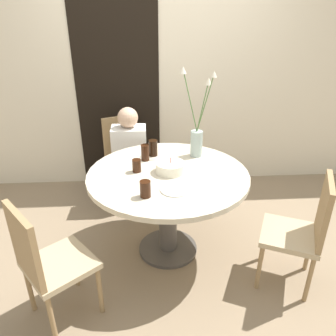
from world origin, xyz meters
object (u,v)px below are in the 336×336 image
Objects in this scene: chair_right_flank at (46,260)px; flower_vase at (197,133)px; drink_glass_0 at (145,153)px; drink_glass_3 at (145,189)px; chair_far_back at (304,228)px; drink_glass_1 at (137,166)px; person_woman at (130,161)px; birthday_cake at (170,167)px; drink_glass_2 at (153,148)px; chair_left_flank at (125,155)px; side_plate at (175,189)px.

chair_right_flank is 1.51m from flower_vase.
drink_glass_3 is at bearing -89.94° from drink_glass_0.
drink_glass_1 is at bearing -86.88° from chair_far_back.
flower_vase is 0.47m from drink_glass_0.
chair_right_flank reaches higher than drink_glass_0.
person_woman is at bearing -56.76° from chair_right_flank.
birthday_cake is at bearing 61.70° from drink_glass_3.
flower_vase is (1.07, 0.97, 0.46)m from chair_right_flank.
flower_vase reaches higher than drink_glass_3.
chair_left_flank is at bearing 115.78° from drink_glass_2.
chair_far_back is 1.78m from person_woman.
chair_right_flank reaches higher than drink_glass_2.
flower_vase is at bearing 68.64° from side_plate.
drink_glass_3 is at bearing -123.30° from flower_vase.
chair_left_flank is 0.75m from drink_glass_2.
birthday_cake is 1.64× the size of drink_glass_0.
chair_right_flank is at bearing -124.81° from drink_glass_2.
drink_glass_1 is at bearing -103.01° from chair_left_flank.
drink_glass_1 is (-0.51, -0.29, -0.15)m from flower_vase.
birthday_cake is 1.08× the size of side_plate.
person_woman reaches higher than chair_left_flank.
chair_right_flank is (-0.40, -1.61, 0.00)m from chair_left_flank.
drink_glass_0 is at bearing -73.99° from chair_right_flank.
drink_glass_1 is (0.56, 0.69, 0.30)m from chair_right_flank.
person_woman is (-0.16, 0.56, -0.33)m from drink_glass_0.
side_plate is 2.05× the size of drink_glass_1.
drink_glass_3 is at bearing -80.11° from drink_glass_1.
chair_left_flank reaches higher than drink_glass_3.
drink_glass_1 is (-0.26, 0.02, 0.01)m from birthday_cake.
flower_vase reaches higher than chair_right_flank.
chair_far_back is 1.11m from flower_vase.
drink_glass_0 is at bearing -73.63° from person_woman.
drink_glass_2 reaches higher than drink_glass_1.
drink_glass_2 is at bearing 110.79° from birthday_cake.
flower_vase reaches higher than drink_glass_2.
drink_glass_0 is 1.18× the size of drink_glass_3.
chair_left_flank is 1.93m from chair_far_back.
drink_glass_0 is 1.35× the size of drink_glass_1.
drink_glass_2 is (0.69, 1.00, 0.32)m from chair_right_flank.
chair_far_back reaches higher than drink_glass_0.
chair_far_back is 7.68× the size of drink_glass_3.
drink_glass_0 is (-1.12, 0.68, 0.32)m from chair_far_back.
flower_vase reaches higher than drink_glass_1.
birthday_cake is 0.31× the size of flower_vase.
birthday_cake is at bearing -90.21° from chair_right_flank.
chair_right_flank is 1.21× the size of flower_vase.
chair_left_flank reaches higher than drink_glass_2.
chair_right_flank is 0.85× the size of person_woman.
chair_right_flank reaches higher than birthday_cake.
drink_glass_0 reaches higher than birthday_cake.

